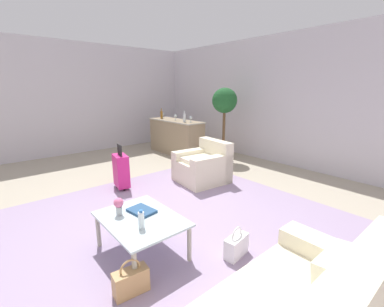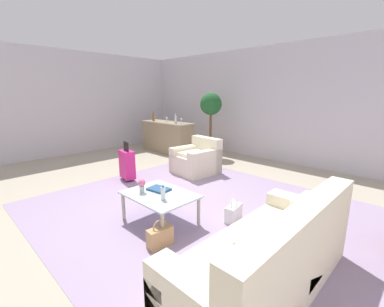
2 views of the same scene
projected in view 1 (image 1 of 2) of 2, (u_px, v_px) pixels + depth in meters
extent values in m
plane|color=#A89E89|center=(160.00, 225.00, 3.58)|extent=(12.00, 12.00, 0.00)
cube|color=silver|center=(310.00, 102.00, 5.73)|extent=(10.24, 0.12, 3.10)
cube|color=silver|center=(55.00, 100.00, 6.94)|extent=(0.12, 8.00, 3.10)
cube|color=#9984A3|center=(199.00, 238.00, 3.26)|extent=(5.20, 4.40, 0.01)
cube|color=beige|center=(331.00, 277.00, 2.17)|extent=(0.88, 0.24, 0.60)
cube|color=white|center=(334.00, 281.00, 1.67)|extent=(0.17, 0.40, 0.41)
cube|color=beige|center=(201.00, 171.00, 5.19)|extent=(0.97, 0.99, 0.44)
cube|color=beige|center=(215.00, 159.00, 5.33)|extent=(0.90, 0.29, 0.82)
cube|color=beige|center=(212.00, 172.00, 4.90)|extent=(0.29, 0.92, 0.60)
cube|color=beige|center=(192.00, 163.00, 5.44)|extent=(0.29, 0.92, 0.60)
cube|color=white|center=(200.00, 159.00, 5.10)|extent=(0.71, 0.71, 0.08)
cube|color=silver|center=(141.00, 219.00, 2.86)|extent=(1.01, 0.76, 0.02)
cylinder|color=#ADA899|center=(146.00, 213.00, 3.46)|extent=(0.05, 0.05, 0.42)
cylinder|color=#ADA899|center=(189.00, 243.00, 2.79)|extent=(0.05, 0.05, 0.42)
cylinder|color=#ADA899|center=(98.00, 230.00, 3.05)|extent=(0.05, 0.05, 0.42)
cylinder|color=#ADA899|center=(135.00, 270.00, 2.38)|extent=(0.05, 0.05, 0.42)
cylinder|color=silver|center=(141.00, 220.00, 2.63)|extent=(0.06, 0.06, 0.18)
cylinder|color=#2D6BBC|center=(141.00, 211.00, 2.60)|extent=(0.04, 0.04, 0.02)
cube|color=navy|center=(142.00, 211.00, 2.99)|extent=(0.34, 0.27, 0.03)
cylinder|color=#B2B7BC|center=(119.00, 211.00, 2.91)|extent=(0.07, 0.07, 0.10)
sphere|color=#DB6693|center=(119.00, 203.00, 2.89)|extent=(0.11, 0.11, 0.11)
cube|color=#937F60|center=(176.00, 137.00, 7.38)|extent=(1.84, 0.57, 0.97)
cube|color=#ADA899|center=(176.00, 121.00, 7.26)|extent=(1.88, 0.61, 0.03)
cylinder|color=silver|center=(163.00, 118.00, 7.73)|extent=(0.07, 0.07, 0.01)
cylinder|color=silver|center=(163.00, 117.00, 7.72)|extent=(0.01, 0.01, 0.08)
sphere|color=silver|center=(163.00, 114.00, 7.71)|extent=(0.08, 0.08, 0.08)
cylinder|color=silver|center=(176.00, 120.00, 7.25)|extent=(0.07, 0.07, 0.01)
cylinder|color=silver|center=(175.00, 118.00, 7.24)|extent=(0.01, 0.01, 0.08)
sphere|color=silver|center=(175.00, 116.00, 7.23)|extent=(0.08, 0.08, 0.08)
cylinder|color=silver|center=(191.00, 122.00, 6.79)|extent=(0.07, 0.07, 0.01)
cylinder|color=silver|center=(191.00, 120.00, 6.78)|extent=(0.01, 0.01, 0.08)
sphere|color=silver|center=(191.00, 118.00, 6.77)|extent=(0.08, 0.08, 0.08)
cylinder|color=brown|center=(162.00, 115.00, 7.55)|extent=(0.07, 0.07, 0.22)
cylinder|color=brown|center=(161.00, 110.00, 7.52)|extent=(0.03, 0.03, 0.08)
cylinder|color=silver|center=(184.00, 118.00, 6.75)|extent=(0.07, 0.07, 0.22)
cylinder|color=silver|center=(184.00, 112.00, 6.72)|extent=(0.03, 0.03, 0.08)
cube|color=#D12375|center=(121.00, 171.00, 4.80)|extent=(0.43, 0.29, 0.60)
cube|color=black|center=(120.00, 150.00, 4.70)|extent=(0.24, 0.07, 0.20)
cylinder|color=black|center=(120.00, 185.00, 5.00)|extent=(0.03, 0.05, 0.05)
cylinder|color=black|center=(124.00, 189.00, 4.76)|extent=(0.03, 0.05, 0.05)
cube|color=white|center=(236.00, 246.00, 2.89)|extent=(0.19, 0.34, 0.24)
torus|color=white|center=(237.00, 235.00, 2.85)|extent=(0.05, 0.20, 0.20)
cube|color=tan|center=(131.00, 282.00, 2.36)|extent=(0.17, 0.33, 0.24)
torus|color=tan|center=(130.00, 269.00, 2.32)|extent=(0.04, 0.20, 0.20)
cylinder|color=#84664C|center=(223.00, 153.00, 6.87)|extent=(0.40, 0.40, 0.34)
cylinder|color=brown|center=(224.00, 130.00, 6.71)|extent=(0.07, 0.07, 0.90)
sphere|color=#1E5628|center=(225.00, 100.00, 6.53)|extent=(0.64, 0.64, 0.64)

